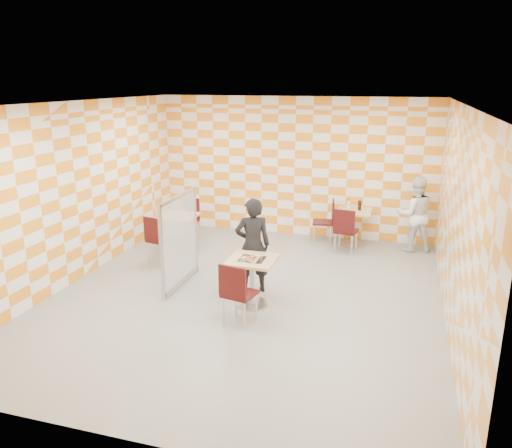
{
  "coord_description": "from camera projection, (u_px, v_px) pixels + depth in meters",
  "views": [
    {
      "loc": [
        2.23,
        -7.0,
        3.33
      ],
      "look_at": [
        0.1,
        0.2,
        1.15
      ],
      "focal_mm": 35.0,
      "sensor_mm": 36.0,
      "label": 1
    }
  ],
  "objects": [
    {
      "name": "room_shell",
      "position": [
        256.0,
        197.0,
        8.07
      ],
      "size": [
        7.0,
        7.0,
        7.0
      ],
      "color": "gray",
      "rests_on": "ground"
    },
    {
      "name": "main_table",
      "position": [
        252.0,
        274.0,
        7.53
      ],
      "size": [
        0.7,
        0.7,
        0.75
      ],
      "color": "tan",
      "rests_on": "ground"
    },
    {
      "name": "second_table",
      "position": [
        353.0,
        222.0,
        10.28
      ],
      "size": [
        0.7,
        0.7,
        0.75
      ],
      "color": "tan",
      "rests_on": "ground"
    },
    {
      "name": "empty_table",
      "position": [
        179.0,
        227.0,
        9.92
      ],
      "size": [
        0.7,
        0.7,
        0.75
      ],
      "color": "tan",
      "rests_on": "ground"
    },
    {
      "name": "chair_main_front",
      "position": [
        236.0,
        290.0,
        6.86
      ],
      "size": [
        0.5,
        0.51,
        0.92
      ],
      "color": "#390B0C",
      "rests_on": "ground"
    },
    {
      "name": "chair_second_front",
      "position": [
        345.0,
        228.0,
        9.75
      ],
      "size": [
        0.48,
        0.49,
        0.92
      ],
      "color": "#390B0C",
      "rests_on": "ground"
    },
    {
      "name": "chair_second_side",
      "position": [
        328.0,
        218.0,
        10.42
      ],
      "size": [
        0.49,
        0.48,
        0.92
      ],
      "color": "#390B0C",
      "rests_on": "ground"
    },
    {
      "name": "chair_empty_near",
      "position": [
        158.0,
        236.0,
        9.2
      ],
      "size": [
        0.5,
        0.51,
        0.92
      ],
      "color": "#390B0C",
      "rests_on": "ground"
    },
    {
      "name": "chair_empty_far",
      "position": [
        188.0,
        216.0,
        10.57
      ],
      "size": [
        0.49,
        0.5,
        0.92
      ],
      "color": "#390B0C",
      "rests_on": "ground"
    },
    {
      "name": "partition",
      "position": [
        180.0,
        240.0,
        8.2
      ],
      "size": [
        0.08,
        1.38,
        1.55
      ],
      "color": "white",
      "rests_on": "ground"
    },
    {
      "name": "man_dark",
      "position": [
        253.0,
        245.0,
        7.97
      ],
      "size": [
        0.67,
        0.57,
        1.56
      ],
      "primitive_type": "imported",
      "rotation": [
        0.0,
        0.0,
        3.54
      ],
      "color": "black",
      "rests_on": "ground"
    },
    {
      "name": "man_white",
      "position": [
        415.0,
        214.0,
        9.89
      ],
      "size": [
        0.86,
        0.74,
        1.52
      ],
      "primitive_type": "imported",
      "rotation": [
        0.0,
        0.0,
        3.4
      ],
      "color": "white",
      "rests_on": "ground"
    },
    {
      "name": "pizza_on_foil",
      "position": [
        252.0,
        258.0,
        7.44
      ],
      "size": [
        0.4,
        0.4,
        0.04
      ],
      "color": "silver",
      "rests_on": "main_table"
    },
    {
      "name": "sport_bottle",
      "position": [
        349.0,
        204.0,
        10.37
      ],
      "size": [
        0.06,
        0.06,
        0.2
      ],
      "color": "white",
      "rests_on": "second_table"
    },
    {
      "name": "soda_bottle",
      "position": [
        360.0,
        205.0,
        10.21
      ],
      "size": [
        0.07,
        0.07,
        0.23
      ],
      "color": "black",
      "rests_on": "second_table"
    }
  ]
}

